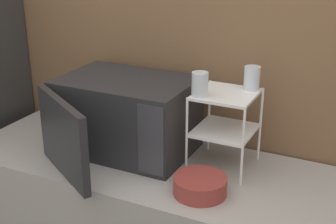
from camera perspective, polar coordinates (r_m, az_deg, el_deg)
wall_back at (r=2.11m, az=6.02°, el=5.88°), size 8.00×0.06×2.60m
microwave at (r=2.05m, az=-5.39°, el=-0.49°), size 0.58×0.64×0.33m
dish_rack at (r=1.89m, az=7.00°, el=-0.26°), size 0.24×0.25×0.32m
glass_front_left at (r=1.80m, az=3.91°, el=3.40°), size 0.06×0.06×0.09m
glass_back_right at (r=1.90m, az=10.19°, el=4.10°), size 0.06×0.06×0.09m
bowl at (r=1.77m, az=3.93°, el=-8.95°), size 0.20×0.20×0.07m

